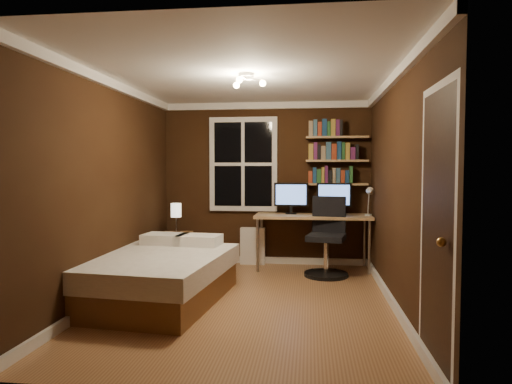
# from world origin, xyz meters

# --- Properties ---
(floor) EXTENTS (4.20, 4.20, 0.00)m
(floor) POSITION_xyz_m (0.00, 0.00, 0.00)
(floor) COLOR brown
(floor) RESTS_ON ground
(wall_back) EXTENTS (3.20, 0.04, 2.50)m
(wall_back) POSITION_xyz_m (0.00, 2.10, 1.25)
(wall_back) COLOR black
(wall_back) RESTS_ON ground
(wall_left) EXTENTS (0.04, 4.20, 2.50)m
(wall_left) POSITION_xyz_m (-1.60, 0.00, 1.25)
(wall_left) COLOR black
(wall_left) RESTS_ON ground
(wall_right) EXTENTS (0.04, 4.20, 2.50)m
(wall_right) POSITION_xyz_m (1.60, 0.00, 1.25)
(wall_right) COLOR black
(wall_right) RESTS_ON ground
(ceiling) EXTENTS (3.20, 4.20, 0.02)m
(ceiling) POSITION_xyz_m (0.00, 0.00, 2.50)
(ceiling) COLOR white
(ceiling) RESTS_ON wall_back
(window) EXTENTS (1.06, 0.06, 1.46)m
(window) POSITION_xyz_m (-0.35, 2.06, 1.55)
(window) COLOR silver
(window) RESTS_ON wall_back
(door) EXTENTS (0.03, 0.82, 2.05)m
(door) POSITION_xyz_m (1.59, -1.55, 1.02)
(door) COLOR black
(door) RESTS_ON ground
(door_knob) EXTENTS (0.06, 0.06, 0.06)m
(door_knob) POSITION_xyz_m (1.55, -1.85, 1.00)
(door_knob) COLOR #C18E40
(door_knob) RESTS_ON door
(ceiling_fixture) EXTENTS (0.44, 0.44, 0.18)m
(ceiling_fixture) POSITION_xyz_m (0.00, -0.10, 2.40)
(ceiling_fixture) COLOR beige
(ceiling_fixture) RESTS_ON ceiling
(bookshelf_lower) EXTENTS (0.92, 0.22, 0.03)m
(bookshelf_lower) POSITION_xyz_m (1.08, 1.98, 1.25)
(bookshelf_lower) COLOR tan
(bookshelf_lower) RESTS_ON wall_back
(books_row_lower) EXTENTS (0.66, 0.16, 0.23)m
(books_row_lower) POSITION_xyz_m (1.08, 1.98, 1.38)
(books_row_lower) COLOR #97351B
(books_row_lower) RESTS_ON bookshelf_lower
(bookshelf_middle) EXTENTS (0.92, 0.22, 0.03)m
(bookshelf_middle) POSITION_xyz_m (1.08, 1.98, 1.60)
(bookshelf_middle) COLOR tan
(bookshelf_middle) RESTS_ON wall_back
(books_row_middle) EXTENTS (0.66, 0.16, 0.23)m
(books_row_middle) POSITION_xyz_m (1.08, 1.98, 1.73)
(books_row_middle) COLOR navy
(books_row_middle) RESTS_ON bookshelf_middle
(bookshelf_upper) EXTENTS (0.92, 0.22, 0.03)m
(bookshelf_upper) POSITION_xyz_m (1.08, 1.98, 1.95)
(bookshelf_upper) COLOR tan
(bookshelf_upper) RESTS_ON wall_back
(books_row_upper) EXTENTS (0.48, 0.16, 0.23)m
(books_row_upper) POSITION_xyz_m (1.08, 1.98, 2.08)
(books_row_upper) COLOR #255628
(books_row_upper) RESTS_ON bookshelf_upper
(bed) EXTENTS (1.58, 2.05, 0.65)m
(bed) POSITION_xyz_m (-1.00, -0.09, 0.28)
(bed) COLOR brown
(bed) RESTS_ON ground
(nightstand) EXTENTS (0.48, 0.48, 0.54)m
(nightstand) POSITION_xyz_m (-1.26, 1.48, 0.27)
(nightstand) COLOR brown
(nightstand) RESTS_ON ground
(bedside_lamp) EXTENTS (0.15, 0.15, 0.44)m
(bedside_lamp) POSITION_xyz_m (-1.26, 1.48, 0.76)
(bedside_lamp) COLOR white
(bedside_lamp) RESTS_ON nightstand
(radiator) EXTENTS (0.38, 0.13, 0.57)m
(radiator) POSITION_xyz_m (-0.19, 1.99, 0.28)
(radiator) COLOR silver
(radiator) RESTS_ON ground
(desk) EXTENTS (1.69, 0.63, 0.80)m
(desk) POSITION_xyz_m (0.73, 1.76, 0.74)
(desk) COLOR tan
(desk) RESTS_ON ground
(monitor_left) EXTENTS (0.51, 0.12, 0.47)m
(monitor_left) POSITION_xyz_m (0.40, 1.85, 1.04)
(monitor_left) COLOR black
(monitor_left) RESTS_ON desk
(monitor_right) EXTENTS (0.51, 0.12, 0.47)m
(monitor_right) POSITION_xyz_m (1.04, 1.85, 1.04)
(monitor_right) COLOR black
(monitor_right) RESTS_ON desk
(desk_lamp) EXTENTS (0.14, 0.32, 0.44)m
(desk_lamp) POSITION_xyz_m (1.52, 1.64, 1.02)
(desk_lamp) COLOR silver
(desk_lamp) RESTS_ON desk
(office_chair) EXTENTS (0.60, 0.60, 1.09)m
(office_chair) POSITION_xyz_m (0.92, 1.37, 0.43)
(office_chair) COLOR black
(office_chair) RESTS_ON ground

